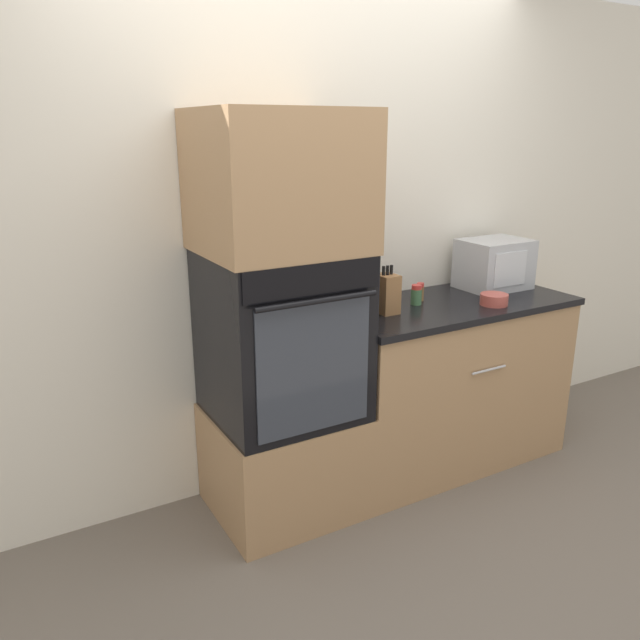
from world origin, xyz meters
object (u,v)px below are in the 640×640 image
(wall_oven, at_px, (282,335))
(knife_block, at_px, (387,293))
(microwave, at_px, (494,264))
(condiment_jar_mid, at_px, (357,298))
(bowl, at_px, (494,299))
(condiment_jar_near, at_px, (416,295))
(condiment_jar_far, at_px, (420,292))

(wall_oven, relative_size, knife_block, 3.23)
(microwave, xyz_separation_m, condiment_jar_mid, (-0.90, 0.03, -0.08))
(wall_oven, height_order, bowl, wall_oven)
(wall_oven, bearing_deg, microwave, 4.34)
(condiment_jar_near, distance_m, condiment_jar_far, 0.08)
(condiment_jar_far, bearing_deg, wall_oven, -173.75)
(knife_block, height_order, bowl, knife_block)
(knife_block, bearing_deg, microwave, 7.56)
(microwave, bearing_deg, condiment_jar_mid, 177.98)
(wall_oven, distance_m, bowl, 1.15)
(bowl, relative_size, condiment_jar_mid, 1.29)
(microwave, height_order, condiment_jar_far, microwave)
(microwave, relative_size, knife_block, 1.58)
(condiment_jar_mid, height_order, condiment_jar_far, condiment_jar_mid)
(wall_oven, height_order, condiment_jar_near, wall_oven)
(knife_block, xyz_separation_m, condiment_jar_near, (0.22, 0.05, -0.05))
(knife_block, xyz_separation_m, condiment_jar_far, (0.29, 0.10, -0.05))
(condiment_jar_near, bearing_deg, condiment_jar_far, 36.96)
(bowl, bearing_deg, condiment_jar_near, 148.84)
(bowl, bearing_deg, condiment_jar_mid, 155.15)
(microwave, height_order, condiment_jar_near, microwave)
(knife_block, distance_m, condiment_jar_far, 0.31)
(bowl, xyz_separation_m, condiment_jar_far, (-0.28, 0.26, 0.02))
(wall_oven, bearing_deg, knife_block, -0.31)
(microwave, bearing_deg, bowl, -133.49)
(knife_block, height_order, condiment_jar_near, knife_block)
(microwave, distance_m, condiment_jar_mid, 0.90)
(condiment_jar_near, relative_size, condiment_jar_far, 1.08)
(wall_oven, xyz_separation_m, knife_block, (0.57, -0.00, 0.12))
(knife_block, xyz_separation_m, bowl, (0.56, -0.16, -0.07))
(condiment_jar_near, bearing_deg, microwave, 5.76)
(condiment_jar_mid, relative_size, condiment_jar_far, 1.16)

